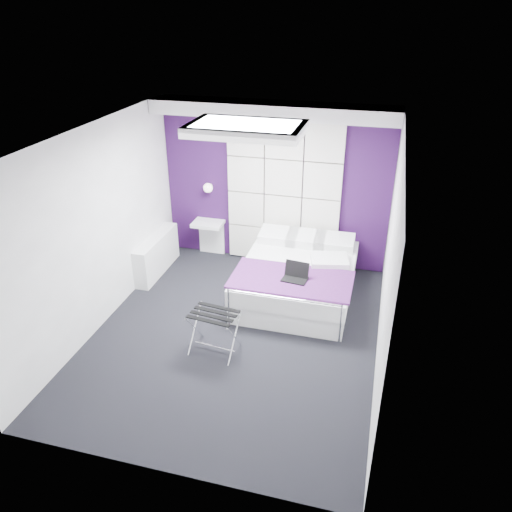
{
  "coord_description": "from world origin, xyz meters",
  "views": [
    {
      "loc": [
        1.63,
        -5.05,
        3.91
      ],
      "look_at": [
        0.19,
        0.35,
        1.0
      ],
      "focal_mm": 35.0,
      "sensor_mm": 36.0,
      "label": 1
    }
  ],
  "objects_px": {
    "radiator": "(157,255)",
    "laptop": "(295,275)",
    "nightstand": "(208,223)",
    "luggage_rack": "(214,332)",
    "bed": "(297,278)",
    "wall_lamp": "(209,187)"
  },
  "relations": [
    {
      "from": "laptop",
      "to": "bed",
      "type": "bearing_deg",
      "value": 102.96
    },
    {
      "from": "bed",
      "to": "nightstand",
      "type": "bearing_deg",
      "value": 152.72
    },
    {
      "from": "bed",
      "to": "luggage_rack",
      "type": "relative_size",
      "value": 3.5
    },
    {
      "from": "radiator",
      "to": "laptop",
      "type": "xyz_separation_m",
      "value": [
        2.33,
        -0.61,
        0.31
      ]
    },
    {
      "from": "bed",
      "to": "laptop",
      "type": "relative_size",
      "value": 5.95
    },
    {
      "from": "luggage_rack",
      "to": "wall_lamp",
      "type": "bearing_deg",
      "value": 117.13
    },
    {
      "from": "bed",
      "to": "radiator",
      "type": "bearing_deg",
      "value": 176.48
    },
    {
      "from": "radiator",
      "to": "laptop",
      "type": "distance_m",
      "value": 2.43
    },
    {
      "from": "bed",
      "to": "wall_lamp",
      "type": "bearing_deg",
      "value": 151.28
    },
    {
      "from": "radiator",
      "to": "nightstand",
      "type": "height_order",
      "value": "nightstand"
    },
    {
      "from": "radiator",
      "to": "laptop",
      "type": "relative_size",
      "value": 3.65
    },
    {
      "from": "wall_lamp",
      "to": "radiator",
      "type": "distance_m",
      "value": 1.35
    },
    {
      "from": "luggage_rack",
      "to": "laptop",
      "type": "distance_m",
      "value": 1.37
    },
    {
      "from": "wall_lamp",
      "to": "radiator",
      "type": "height_order",
      "value": "wall_lamp"
    },
    {
      "from": "nightstand",
      "to": "laptop",
      "type": "height_order",
      "value": "laptop"
    },
    {
      "from": "radiator",
      "to": "bed",
      "type": "xyz_separation_m",
      "value": [
        2.28,
        -0.14,
        -0.01
      ]
    },
    {
      "from": "bed",
      "to": "laptop",
      "type": "bearing_deg",
      "value": -84.16
    },
    {
      "from": "wall_lamp",
      "to": "luggage_rack",
      "type": "relative_size",
      "value": 0.27
    },
    {
      "from": "wall_lamp",
      "to": "laptop",
      "type": "distance_m",
      "value": 2.26
    },
    {
      "from": "nightstand",
      "to": "luggage_rack",
      "type": "xyz_separation_m",
      "value": [
        0.93,
        -2.4,
        -0.33
      ]
    },
    {
      "from": "luggage_rack",
      "to": "radiator",
      "type": "bearing_deg",
      "value": 139.36
    },
    {
      "from": "radiator",
      "to": "bed",
      "type": "relative_size",
      "value": 0.61
    }
  ]
}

